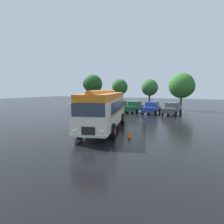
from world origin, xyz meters
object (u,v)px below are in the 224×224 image
car_near_left (119,106)px  car_far_right (172,109)px  vintage_bus (104,108)px  car_mid_right (152,108)px  car_mid_left (134,107)px  traffic_cone (129,134)px

car_near_left → car_far_right: same height
vintage_bus → car_mid_right: bearing=88.1°
car_mid_left → traffic_cone: bearing=-70.1°
car_near_left → car_mid_left: bearing=8.4°
traffic_cone → car_mid_left: bearing=109.9°
vintage_bus → car_mid_left: (-2.40, 13.56, -1.05)m
car_mid_right → car_far_right: (2.86, 0.07, 0.00)m
car_near_left → car_mid_right: 5.33m
car_mid_right → traffic_cone: size_ratio=7.71×
car_far_right → car_mid_right: bearing=-178.6°
car_mid_right → car_far_right: bearing=1.4°
vintage_bus → car_far_right: (3.31, 13.27, -1.05)m
vintage_bus → car_mid_right: size_ratio=2.44×
vintage_bus → car_near_left: (-4.89, 13.20, -1.05)m
vintage_bus → car_mid_left: bearing=100.0°
car_near_left → car_mid_right: same height
car_near_left → car_mid_right: (5.33, -0.00, 0.00)m
vintage_bus → traffic_cone: bearing=-28.3°
vintage_bus → traffic_cone: (3.11, -1.67, -1.62)m
car_mid_left → car_mid_right: size_ratio=1.00×
car_mid_left → car_far_right: size_ratio=0.98×
car_mid_left → car_far_right: same height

